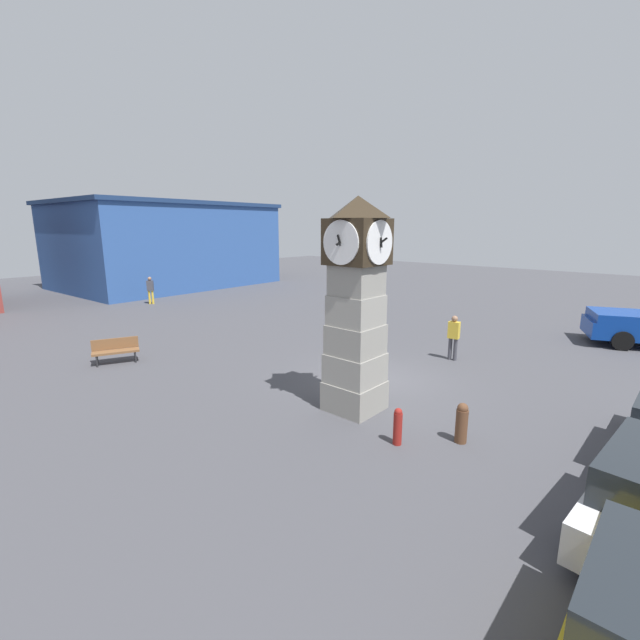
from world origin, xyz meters
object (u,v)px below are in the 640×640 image
(bollard_near_tower, at_px, (398,426))
(pedestrian_near_bench, at_px, (454,335))
(clock_tower, at_px, (356,306))
(pedestrian_crossing_lot, at_px, (150,288))
(bollard_mid_row, at_px, (462,423))
(bench, at_px, (116,349))

(bollard_near_tower, bearing_deg, pedestrian_near_bench, 14.90)
(clock_tower, xyz_separation_m, pedestrian_near_bench, (6.03, -0.09, -1.92))
(pedestrian_near_bench, xyz_separation_m, pedestrian_crossing_lot, (-1.69, 19.94, 0.04))
(bollard_mid_row, bearing_deg, pedestrian_near_bench, 26.37)
(clock_tower, relative_size, bollard_mid_row, 5.87)
(bench, bearing_deg, clock_tower, -74.22)
(bench, relative_size, pedestrian_crossing_lot, 0.94)
(bollard_mid_row, xyz_separation_m, bench, (-2.73, 12.14, 0.03))
(bollard_near_tower, xyz_separation_m, bench, (-1.65, 11.07, 0.07))
(bollard_mid_row, distance_m, bench, 12.44)
(clock_tower, distance_m, pedestrian_crossing_lot, 20.41)
(pedestrian_near_bench, bearing_deg, clock_tower, 179.10)
(bench, height_order, pedestrian_near_bench, pedestrian_near_bench)
(bollard_near_tower, xyz_separation_m, bollard_mid_row, (1.08, -1.06, 0.04))
(bollard_near_tower, relative_size, pedestrian_near_bench, 0.52)
(clock_tower, relative_size, bench, 3.41)
(clock_tower, relative_size, pedestrian_near_bench, 3.34)
(bollard_near_tower, distance_m, pedestrian_near_bench, 7.22)
(pedestrian_near_bench, bearing_deg, bollard_near_tower, -165.10)
(clock_tower, distance_m, bollard_mid_row, 3.86)
(clock_tower, relative_size, pedestrian_crossing_lot, 3.22)
(bollard_mid_row, bearing_deg, bench, 102.67)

